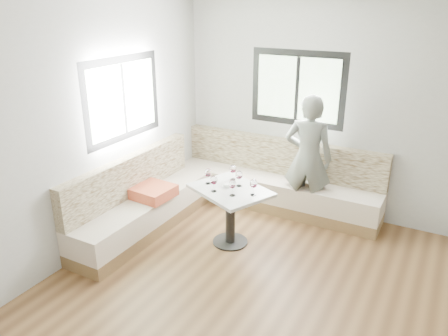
# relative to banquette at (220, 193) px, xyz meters

# --- Properties ---
(room) EXTENTS (5.01, 5.01, 2.81)m
(room) POSITION_rel_banquette_xyz_m (1.51, -1.55, 1.08)
(room) COLOR brown
(room) RESTS_ON ground
(banquette) EXTENTS (2.90, 2.80, 0.95)m
(banquette) POSITION_rel_banquette_xyz_m (0.00, 0.00, 0.00)
(banquette) COLOR brown
(banquette) RESTS_ON ground
(table) EXTENTS (1.06, 0.97, 0.71)m
(table) POSITION_rel_banquette_xyz_m (0.46, -0.55, 0.20)
(table) COLOR black
(table) RESTS_ON ground
(person) EXTENTS (0.67, 0.49, 1.68)m
(person) POSITION_rel_banquette_xyz_m (1.02, 0.51, 0.51)
(person) COLOR slate
(person) RESTS_ON ground
(olive_ramekin) EXTENTS (0.09, 0.09, 0.04)m
(olive_ramekin) POSITION_rel_banquette_xyz_m (0.39, -0.52, 0.40)
(olive_ramekin) COLOR white
(olive_ramekin) RESTS_ON table
(wine_glass_a) EXTENTS (0.09, 0.09, 0.19)m
(wine_glass_a) POSITION_rel_banquette_xyz_m (0.15, -0.55, 0.51)
(wine_glass_a) COLOR white
(wine_glass_a) RESTS_ON table
(wine_glass_b) EXTENTS (0.09, 0.09, 0.19)m
(wine_glass_b) POSITION_rel_banquette_xyz_m (0.32, -0.71, 0.51)
(wine_glass_b) COLOR white
(wine_glass_b) RESTS_ON table
(wine_glass_c) EXTENTS (0.09, 0.09, 0.19)m
(wine_glass_c) POSITION_rel_banquette_xyz_m (0.56, -0.71, 0.51)
(wine_glass_c) COLOR white
(wine_glass_c) RESTS_ON table
(wine_glass_d) EXTENTS (0.09, 0.09, 0.19)m
(wine_glass_d) POSITION_rel_banquette_xyz_m (0.51, -0.44, 0.51)
(wine_glass_d) COLOR white
(wine_glass_d) RESTS_ON table
(wine_glass_e) EXTENTS (0.09, 0.09, 0.19)m
(wine_glass_e) POSITION_rel_banquette_xyz_m (0.76, -0.58, 0.51)
(wine_glass_e) COLOR white
(wine_glass_e) RESTS_ON table
(wine_glass_f) EXTENTS (0.09, 0.09, 0.19)m
(wine_glass_f) POSITION_rel_banquette_xyz_m (0.35, -0.30, 0.51)
(wine_glass_f) COLOR white
(wine_glass_f) RESTS_ON table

